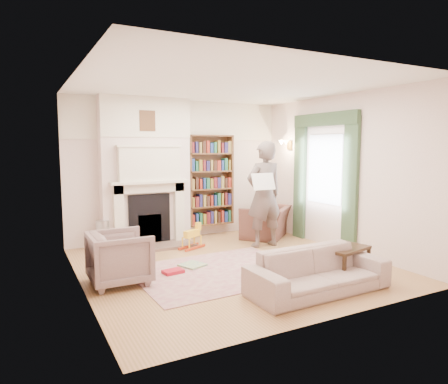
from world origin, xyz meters
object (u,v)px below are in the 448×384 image
sofa (318,271)px  man_reading (264,194)px  rocking_horse (192,236)px  armchair_left (120,258)px  coffee_table (344,262)px  paraffin_heater (103,235)px  bookcase (210,180)px  armchair_reading (266,222)px

sofa → man_reading: 2.53m
rocking_horse → armchair_left: bearing=-166.3°
coffee_table → paraffin_heater: 4.21m
man_reading → coffee_table: bearing=92.2°
armchair_left → sofa: (2.20, -1.52, -0.09)m
armchair_left → coffee_table: (2.92, -1.24, -0.14)m
bookcase → armchair_reading: 1.45m
bookcase → rocking_horse: bookcase is taller
paraffin_heater → man_reading: bearing=-21.9°
sofa → paraffin_heater: size_ratio=3.45×
bookcase → sofa: bearing=-93.2°
rocking_horse → armchair_reading: bearing=-19.8°
rocking_horse → bookcase: bearing=22.8°
bookcase → armchair_reading: bookcase is taller
paraffin_heater → coffee_table: bearing=-48.5°
armchair_reading → rocking_horse: armchair_reading is taller
bookcase → rocking_horse: bearing=-132.6°
paraffin_heater → rocking_horse: size_ratio=1.04×
armchair_reading → armchair_left: bearing=-17.9°
bookcase → coffee_table: bookcase is taller
paraffin_heater → rocking_horse: (1.47, -0.65, -0.04)m
sofa → coffee_table: 0.78m
armchair_reading → armchair_left: (-3.33, -1.41, 0.04)m
paraffin_heater → armchair_left: bearing=-94.0°
armchair_left → coffee_table: armchair_left is taller
armchair_reading → bookcase: bearing=-78.7°
armchair_left → coffee_table: 3.18m
man_reading → coffee_table: size_ratio=2.82×
sofa → armchair_left: bearing=144.4°
sofa → paraffin_heater: bearing=120.0°
bookcase → coffee_table: size_ratio=2.64×
armchair_left → paraffin_heater: 1.92m
man_reading → rocking_horse: 1.55m
coffee_table → rocking_horse: size_ratio=1.32×
armchair_reading → armchair_left: 3.62m
bookcase → rocking_horse: size_ratio=3.50×
rocking_horse → man_reading: bearing=-44.2°
armchair_left → rocking_horse: size_ratio=1.52×
sofa → coffee_table: bearing=19.9°
armchair_reading → paraffin_heater: armchair_reading is taller
sofa → paraffin_heater: 4.01m
sofa → paraffin_heater: sofa is taller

